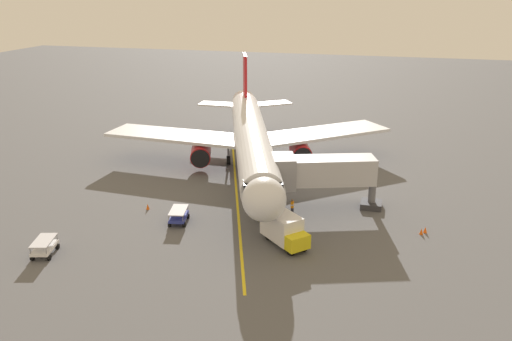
{
  "coord_description": "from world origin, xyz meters",
  "views": [
    {
      "loc": [
        -13.84,
        57.41,
        20.41
      ],
      "look_at": [
        -0.96,
        9.36,
        3.0
      ],
      "focal_mm": 37.29,
      "sensor_mm": 36.0,
      "label": 1
    }
  ],
  "objects_px": {
    "baggage_cart_rear_apron": "(179,216)",
    "safety_cone_wing_port": "(421,231)",
    "ground_crew_marshaller": "(292,207)",
    "belt_loader_starboard_side": "(243,135)",
    "safety_cone_nose_left": "(425,230)",
    "box_truck_near_nose": "(284,229)",
    "safety_cone_nose_right": "(148,207)",
    "baggage_cart_portside": "(44,247)",
    "jet_bridge": "(315,172)",
    "airplane": "(251,138)"
  },
  "relations": [
    {
      "from": "airplane",
      "to": "belt_loader_starboard_side",
      "type": "xyz_separation_m",
      "value": [
        4.73,
        -12.48,
        -3.29
      ]
    },
    {
      "from": "belt_loader_starboard_side",
      "to": "baggage_cart_rear_apron",
      "type": "distance_m",
      "value": 27.75
    },
    {
      "from": "airplane",
      "to": "ground_crew_marshaller",
      "type": "distance_m",
      "value": 13.55
    },
    {
      "from": "airplane",
      "to": "jet_bridge",
      "type": "relative_size",
      "value": 3.45
    },
    {
      "from": "jet_bridge",
      "to": "safety_cone_wing_port",
      "type": "bearing_deg",
      "value": 162.74
    },
    {
      "from": "belt_loader_starboard_side",
      "to": "safety_cone_nose_right",
      "type": "relative_size",
      "value": 8.5
    },
    {
      "from": "baggage_cart_rear_apron",
      "to": "ground_crew_marshaller",
      "type": "bearing_deg",
      "value": -157.35
    },
    {
      "from": "airplane",
      "to": "jet_bridge",
      "type": "height_order",
      "value": "airplane"
    },
    {
      "from": "safety_cone_nose_right",
      "to": "safety_cone_nose_left",
      "type": "bearing_deg",
      "value": -176.5
    },
    {
      "from": "belt_loader_starboard_side",
      "to": "jet_bridge",
      "type": "bearing_deg",
      "value": 122.06
    },
    {
      "from": "ground_crew_marshaller",
      "to": "baggage_cart_portside",
      "type": "xyz_separation_m",
      "value": [
        17.65,
        12.44,
        -0.23
      ]
    },
    {
      "from": "belt_loader_starboard_side",
      "to": "safety_cone_nose_left",
      "type": "relative_size",
      "value": 8.5
    },
    {
      "from": "ground_crew_marshaller",
      "to": "belt_loader_starboard_side",
      "type": "relative_size",
      "value": 0.37
    },
    {
      "from": "baggage_cart_rear_apron",
      "to": "safety_cone_nose_right",
      "type": "height_order",
      "value": "baggage_cart_rear_apron"
    },
    {
      "from": "box_truck_near_nose",
      "to": "safety_cone_nose_right",
      "type": "distance_m",
      "value": 14.75
    },
    {
      "from": "box_truck_near_nose",
      "to": "airplane",
      "type": "bearing_deg",
      "value": -66.11
    },
    {
      "from": "jet_bridge",
      "to": "safety_cone_nose_right",
      "type": "bearing_deg",
      "value": 15.3
    },
    {
      "from": "ground_crew_marshaller",
      "to": "airplane",
      "type": "bearing_deg",
      "value": -57.8
    },
    {
      "from": "baggage_cart_rear_apron",
      "to": "safety_cone_nose_left",
      "type": "height_order",
      "value": "baggage_cart_rear_apron"
    },
    {
      "from": "box_truck_near_nose",
      "to": "belt_loader_starboard_side",
      "type": "height_order",
      "value": "box_truck_near_nose"
    },
    {
      "from": "safety_cone_nose_left",
      "to": "airplane",
      "type": "bearing_deg",
      "value": -31.53
    },
    {
      "from": "baggage_cart_portside",
      "to": "safety_cone_wing_port",
      "type": "relative_size",
      "value": 5.23
    },
    {
      "from": "jet_bridge",
      "to": "ground_crew_marshaller",
      "type": "height_order",
      "value": "jet_bridge"
    },
    {
      "from": "baggage_cart_rear_apron",
      "to": "belt_loader_starboard_side",
      "type": "bearing_deg",
      "value": -85.66
    },
    {
      "from": "safety_cone_nose_left",
      "to": "safety_cone_nose_right",
      "type": "height_order",
      "value": "same"
    },
    {
      "from": "belt_loader_starboard_side",
      "to": "safety_cone_wing_port",
      "type": "distance_m",
      "value": 33.84
    },
    {
      "from": "safety_cone_nose_left",
      "to": "safety_cone_wing_port",
      "type": "height_order",
      "value": "same"
    },
    {
      "from": "jet_bridge",
      "to": "ground_crew_marshaller",
      "type": "distance_m",
      "value": 3.98
    },
    {
      "from": "jet_bridge",
      "to": "safety_cone_nose_right",
      "type": "height_order",
      "value": "jet_bridge"
    },
    {
      "from": "airplane",
      "to": "baggage_cart_portside",
      "type": "xyz_separation_m",
      "value": [
        10.62,
        23.6,
        -3.35
      ]
    },
    {
      "from": "safety_cone_wing_port",
      "to": "jet_bridge",
      "type": "bearing_deg",
      "value": -17.26
    },
    {
      "from": "baggage_cart_rear_apron",
      "to": "safety_cone_nose_left",
      "type": "relative_size",
      "value": 5.14
    },
    {
      "from": "ground_crew_marshaller",
      "to": "box_truck_near_nose",
      "type": "xyz_separation_m",
      "value": [
        -0.49,
        5.81,
        0.5
      ]
    },
    {
      "from": "airplane",
      "to": "safety_cone_nose_right",
      "type": "relative_size",
      "value": 71.29
    },
    {
      "from": "box_truck_near_nose",
      "to": "safety_cone_nose_left",
      "type": "xyz_separation_m",
      "value": [
        -11.41,
        -5.36,
        -1.11
      ]
    },
    {
      "from": "safety_cone_nose_right",
      "to": "box_truck_near_nose",
      "type": "bearing_deg",
      "value": 165.07
    },
    {
      "from": "jet_bridge",
      "to": "safety_cone_nose_left",
      "type": "relative_size",
      "value": 20.66
    },
    {
      "from": "belt_loader_starboard_side",
      "to": "baggage_cart_portside",
      "type": "bearing_deg",
      "value": 80.74
    },
    {
      "from": "safety_cone_nose_left",
      "to": "safety_cone_wing_port",
      "type": "relative_size",
      "value": 1.0
    },
    {
      "from": "belt_loader_starboard_side",
      "to": "safety_cone_nose_right",
      "type": "height_order",
      "value": "belt_loader_starboard_side"
    },
    {
      "from": "jet_bridge",
      "to": "box_truck_near_nose",
      "type": "bearing_deg",
      "value": 81.6
    },
    {
      "from": "safety_cone_nose_right",
      "to": "ground_crew_marshaller",
      "type": "bearing_deg",
      "value": -171.63
    },
    {
      "from": "airplane",
      "to": "safety_cone_nose_right",
      "type": "distance_m",
      "value": 15.25
    },
    {
      "from": "safety_cone_wing_port",
      "to": "ground_crew_marshaller",
      "type": "bearing_deg",
      "value": -4.35
    },
    {
      "from": "safety_cone_nose_left",
      "to": "safety_cone_wing_port",
      "type": "distance_m",
      "value": 0.55
    },
    {
      "from": "box_truck_near_nose",
      "to": "safety_cone_nose_left",
      "type": "height_order",
      "value": "box_truck_near_nose"
    },
    {
      "from": "baggage_cart_rear_apron",
      "to": "safety_cone_wing_port",
      "type": "relative_size",
      "value": 5.14
    },
    {
      "from": "box_truck_near_nose",
      "to": "baggage_cart_rear_apron",
      "type": "xyz_separation_m",
      "value": [
        10.15,
        -1.78,
        -0.73
      ]
    },
    {
      "from": "baggage_cart_portside",
      "to": "safety_cone_wing_port",
      "type": "bearing_deg",
      "value": -158.4
    },
    {
      "from": "safety_cone_wing_port",
      "to": "baggage_cart_rear_apron",
      "type": "bearing_deg",
      "value": 8.45
    }
  ]
}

